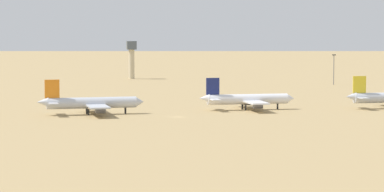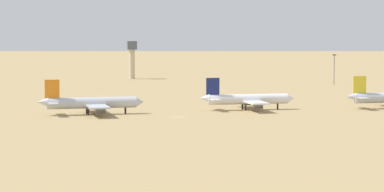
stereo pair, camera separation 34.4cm
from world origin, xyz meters
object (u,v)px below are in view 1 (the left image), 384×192
parked_jet_navy_3 (247,99)px  light_pole_mid (334,67)px  parked_jet_orange_2 (91,103)px  control_tower (131,56)px

parked_jet_navy_3 → light_pole_mid: light_pole_mid is taller
parked_jet_navy_3 → parked_jet_orange_2: bearing=-174.3°
control_tower → parked_jet_orange_2: bearing=-100.6°
control_tower → light_pole_mid: (93.82, -65.41, -3.73)m
parked_jet_orange_2 → light_pole_mid: size_ratio=2.44×
parked_jet_orange_2 → parked_jet_navy_3: size_ratio=1.04×
parked_jet_orange_2 → light_pole_mid: bearing=41.7°
parked_jet_orange_2 → control_tower: size_ratio=1.78×
parked_jet_navy_3 → control_tower: 191.09m
parked_jet_navy_3 → control_tower: (-19.73, 189.87, 8.65)m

